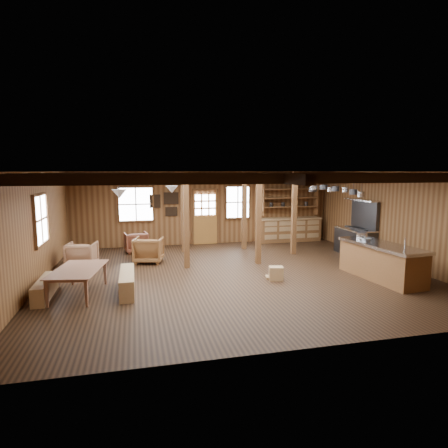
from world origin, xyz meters
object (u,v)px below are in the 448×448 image
at_px(commercial_range, 357,237).
at_px(armchair_c, 82,255).
at_px(armchair_a, 136,242).
at_px(kitchen_island, 381,261).
at_px(armchair_b, 149,250).
at_px(dining_table, 80,282).

height_order(commercial_range, armchair_c, commercial_range).
distance_m(armchair_a, armchair_c, 2.32).
bearing_deg(armchair_c, kitchen_island, 166.28).
relative_size(kitchen_island, armchair_c, 3.15).
relative_size(kitchen_island, armchair_b, 2.98).
bearing_deg(armchair_c, armchair_a, -124.38).
bearing_deg(armchair_b, dining_table, 72.79).
bearing_deg(commercial_range, armchair_b, 176.06).
bearing_deg(armchair_b, commercial_range, -170.72).
bearing_deg(dining_table, kitchen_island, -83.95).
xyz_separation_m(armchair_a, armchair_b, (0.37, -1.59, 0.04)).
distance_m(dining_table, armchair_b, 3.23).
bearing_deg(kitchen_island, commercial_range, 63.56).
height_order(armchair_a, armchair_b, armchair_b).
bearing_deg(dining_table, armchair_b, -20.91).
bearing_deg(armchair_a, kitchen_island, 133.22).
bearing_deg(armchair_c, commercial_range, -174.21).
distance_m(armchair_a, armchair_b, 1.63).
xyz_separation_m(kitchen_island, dining_table, (-7.50, 0.46, -0.17)).
xyz_separation_m(kitchen_island, commercial_range, (1.05, 2.77, 0.14)).
bearing_deg(armchair_a, armchair_b, 94.22).
xyz_separation_m(armchair_b, armchair_c, (-1.94, -0.13, -0.02)).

